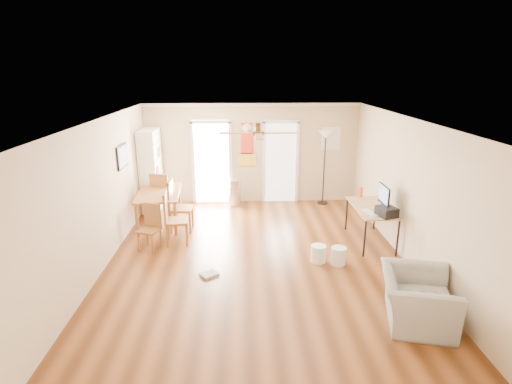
{
  "coord_description": "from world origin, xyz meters",
  "views": [
    {
      "loc": [
        -0.27,
        -6.76,
        3.43
      ],
      "look_at": [
        0.0,
        0.6,
        1.15
      ],
      "focal_mm": 28.07,
      "sensor_mm": 36.0,
      "label": 1
    }
  ],
  "objects_px": {
    "dining_chair_far": "(163,194)",
    "trash_can": "(234,192)",
    "printer": "(387,212)",
    "armchair": "(417,299)",
    "bookshelf": "(151,170)",
    "torchiere_lamp": "(324,168)",
    "dining_chair_near": "(149,228)",
    "wastebasket_a": "(318,254)",
    "dining_table": "(160,208)",
    "computer_desk": "(370,225)",
    "dining_chair_right_a": "(181,206)",
    "dining_chair_right_b": "(176,218)",
    "wastebasket_b": "(338,256)"
  },
  "relations": [
    {
      "from": "dining_chair_right_a",
      "to": "torchiere_lamp",
      "type": "distance_m",
      "value": 3.89
    },
    {
      "from": "dining_chair_right_a",
      "to": "dining_chair_near",
      "type": "height_order",
      "value": "dining_chair_right_a"
    },
    {
      "from": "printer",
      "to": "armchair",
      "type": "xyz_separation_m",
      "value": [
        -0.3,
        -2.19,
        -0.5
      ]
    },
    {
      "from": "dining_chair_far",
      "to": "trash_can",
      "type": "bearing_deg",
      "value": -151.48
    },
    {
      "from": "dining_chair_right_b",
      "to": "trash_can",
      "type": "height_order",
      "value": "dining_chair_right_b"
    },
    {
      "from": "wastebasket_a",
      "to": "wastebasket_b",
      "type": "relative_size",
      "value": 0.99
    },
    {
      "from": "armchair",
      "to": "printer",
      "type": "bearing_deg",
      "value": 6.56
    },
    {
      "from": "wastebasket_b",
      "to": "dining_chair_right_a",
      "type": "bearing_deg",
      "value": 150.72
    },
    {
      "from": "wastebasket_a",
      "to": "dining_chair_far",
      "type": "bearing_deg",
      "value": 141.72
    },
    {
      "from": "dining_chair_near",
      "to": "trash_can",
      "type": "distance_m",
      "value": 3.08
    },
    {
      "from": "dining_table",
      "to": "dining_chair_right_b",
      "type": "bearing_deg",
      "value": -63.25
    },
    {
      "from": "wastebasket_b",
      "to": "armchair",
      "type": "height_order",
      "value": "armchair"
    },
    {
      "from": "bookshelf",
      "to": "wastebasket_a",
      "type": "relative_size",
      "value": 6.34
    },
    {
      "from": "trash_can",
      "to": "computer_desk",
      "type": "bearing_deg",
      "value": -40.77
    },
    {
      "from": "bookshelf",
      "to": "armchair",
      "type": "relative_size",
      "value": 1.86
    },
    {
      "from": "armchair",
      "to": "trash_can",
      "type": "bearing_deg",
      "value": 41.35
    },
    {
      "from": "wastebasket_b",
      "to": "dining_chair_near",
      "type": "bearing_deg",
      "value": 167.94
    },
    {
      "from": "dining_chair_right_b",
      "to": "bookshelf",
      "type": "bearing_deg",
      "value": 17.51
    },
    {
      "from": "bookshelf",
      "to": "trash_can",
      "type": "height_order",
      "value": "bookshelf"
    },
    {
      "from": "dining_chair_far",
      "to": "printer",
      "type": "bearing_deg",
      "value": 161.21
    },
    {
      "from": "bookshelf",
      "to": "wastebasket_a",
      "type": "bearing_deg",
      "value": -56.85
    },
    {
      "from": "armchair",
      "to": "bookshelf",
      "type": "bearing_deg",
      "value": 57.84
    },
    {
      "from": "bookshelf",
      "to": "dining_chair_far",
      "type": "height_order",
      "value": "bookshelf"
    },
    {
      "from": "trash_can",
      "to": "armchair",
      "type": "height_order",
      "value": "armchair"
    },
    {
      "from": "trash_can",
      "to": "wastebasket_b",
      "type": "height_order",
      "value": "trash_can"
    },
    {
      "from": "dining_chair_far",
      "to": "trash_can",
      "type": "distance_m",
      "value": 1.85
    },
    {
      "from": "armchair",
      "to": "torchiere_lamp",
      "type": "bearing_deg",
      "value": 17.52
    },
    {
      "from": "dining_chair_near",
      "to": "wastebasket_a",
      "type": "distance_m",
      "value": 3.31
    },
    {
      "from": "dining_chair_near",
      "to": "wastebasket_a",
      "type": "height_order",
      "value": "dining_chair_near"
    },
    {
      "from": "dining_chair_far",
      "to": "wastebasket_b",
      "type": "xyz_separation_m",
      "value": [
        3.67,
        -2.72,
        -0.37
      ]
    },
    {
      "from": "bookshelf",
      "to": "wastebasket_b",
      "type": "distance_m",
      "value": 5.18
    },
    {
      "from": "dining_chair_far",
      "to": "wastebasket_b",
      "type": "distance_m",
      "value": 4.58
    },
    {
      "from": "dining_chair_right_b",
      "to": "torchiere_lamp",
      "type": "xyz_separation_m",
      "value": [
        3.46,
        2.41,
        0.42
      ]
    },
    {
      "from": "wastebasket_a",
      "to": "dining_chair_right_b",
      "type": "bearing_deg",
      "value": 161.1
    },
    {
      "from": "wastebasket_b",
      "to": "computer_desk",
      "type": "bearing_deg",
      "value": 47.68
    },
    {
      "from": "trash_can",
      "to": "dining_chair_near",
      "type": "bearing_deg",
      "value": -121.99
    },
    {
      "from": "dining_chair_right_a",
      "to": "printer",
      "type": "relative_size",
      "value": 3.21
    },
    {
      "from": "trash_can",
      "to": "wastebasket_b",
      "type": "relative_size",
      "value": 2.14
    },
    {
      "from": "bookshelf",
      "to": "trash_can",
      "type": "distance_m",
      "value": 2.17
    },
    {
      "from": "torchiere_lamp",
      "to": "printer",
      "type": "xyz_separation_m",
      "value": [
        0.59,
        -3.03,
        -0.11
      ]
    },
    {
      "from": "dining_chair_near",
      "to": "trash_can",
      "type": "relative_size",
      "value": 1.3
    },
    {
      "from": "printer",
      "to": "dining_chair_near",
      "type": "bearing_deg",
      "value": 158.34
    },
    {
      "from": "trash_can",
      "to": "computer_desk",
      "type": "height_order",
      "value": "computer_desk"
    },
    {
      "from": "wastebasket_a",
      "to": "dining_chair_near",
      "type": "bearing_deg",
      "value": 168.42
    },
    {
      "from": "dining_chair_right_a",
      "to": "dining_chair_far",
      "type": "height_order",
      "value": "dining_chair_right_a"
    },
    {
      "from": "dining_chair_near",
      "to": "printer",
      "type": "height_order",
      "value": "printer"
    },
    {
      "from": "dining_chair_far",
      "to": "computer_desk",
      "type": "height_order",
      "value": "dining_chair_far"
    },
    {
      "from": "bookshelf",
      "to": "printer",
      "type": "height_order",
      "value": "bookshelf"
    },
    {
      "from": "dining_table",
      "to": "armchair",
      "type": "bearing_deg",
      "value": -42.17
    },
    {
      "from": "dining_chair_right_a",
      "to": "armchair",
      "type": "xyz_separation_m",
      "value": [
        3.75,
        -3.49,
        -0.21
      ]
    }
  ]
}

